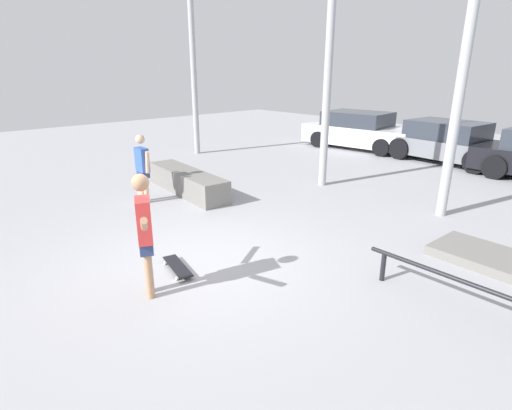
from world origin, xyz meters
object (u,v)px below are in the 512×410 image
at_px(skateboard, 178,267).
at_px(grind_rail, 449,282).
at_px(parked_car_white, 360,131).
at_px(parked_car_grey, 449,142).
at_px(skateboarder, 145,229).
at_px(grind_box, 187,182).
at_px(bystander, 143,166).

distance_m(skateboard, grind_rail, 3.76).
bearing_deg(parked_car_white, parked_car_grey, -5.62).
bearing_deg(skateboard, skateboarder, -49.09).
height_order(grind_box, parked_car_grey, parked_car_grey).
xyz_separation_m(parked_car_white, parked_car_grey, (3.38, -0.01, -0.02)).
distance_m(skateboarder, grind_box, 4.79).
height_order(grind_box, bystander, bystander).
relative_size(skateboard, bystander, 0.54).
distance_m(grind_rail, parked_car_grey, 9.31).
bearing_deg(skateboarder, grind_box, 166.54).
distance_m(skateboard, grind_box, 4.08).
relative_size(grind_rail, parked_car_white, 0.51).
bearing_deg(bystander, grind_box, -90.09).
height_order(skateboarder, parked_car_grey, skateboarder).
relative_size(skateboarder, bystander, 1.09).
height_order(grind_rail, parked_car_grey, parked_car_grey).
bearing_deg(grind_box, parked_car_grey, 70.77).
bearing_deg(grind_rail, skateboarder, -136.99).
relative_size(skateboarder, grind_rail, 0.76).
distance_m(skateboard, parked_car_white, 11.27).
bearing_deg(skateboard, bystander, 172.34).
distance_m(grind_box, parked_car_white, 8.23).
xyz_separation_m(grind_rail, parked_car_white, (-7.01, 8.58, 0.30)).
relative_size(skateboard, grind_rail, 0.38).
height_order(skateboard, grind_box, grind_box).
height_order(skateboard, bystander, bystander).
bearing_deg(parked_car_grey, bystander, -101.71).
bearing_deg(skateboard, grind_rail, 45.07).
distance_m(skateboard, parked_car_grey, 10.59).
xyz_separation_m(skateboard, grind_rail, (3.17, 2.00, 0.29)).
distance_m(parked_car_white, bystander, 9.34).
xyz_separation_m(grind_box, parked_car_grey, (2.86, 8.19, 0.37)).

